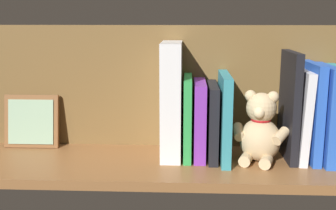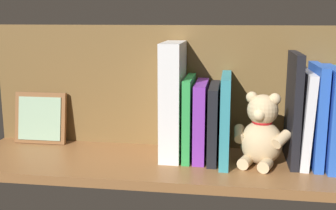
{
  "view_description": "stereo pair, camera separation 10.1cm",
  "coord_description": "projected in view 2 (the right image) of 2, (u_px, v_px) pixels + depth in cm",
  "views": [
    {
      "loc": [
        -4.72,
        98.92,
        34.61
      ],
      "look_at": [
        0.0,
        0.0,
        13.74
      ],
      "focal_mm": 45.25,
      "sensor_mm": 36.0,
      "label": 1
    },
    {
      "loc": [
        -14.77,
        97.93,
        34.61
      ],
      "look_at": [
        0.0,
        0.0,
        13.74
      ],
      "focal_mm": 45.25,
      "sensor_mm": 36.0,
      "label": 2
    }
  ],
  "objects": [
    {
      "name": "book_3",
      "position": [
        304.0,
        118.0,
        1.0
      ],
      "size": [
        2.81,
        16.06,
        22.02
      ],
      "primitive_type": "cube",
      "rotation": [
        0.0,
        -0.04,
        0.0
      ],
      "color": "silver",
      "rests_on": "ground_plane"
    },
    {
      "name": "book_6",
      "position": [
        214.0,
        122.0,
        1.04
      ],
      "size": [
        2.25,
        16.49,
        18.34
      ],
      "primitive_type": "cube",
      "color": "black",
      "rests_on": "ground_plane"
    },
    {
      "name": "ground_plane",
      "position": [
        168.0,
        164.0,
        1.04
      ],
      "size": [
        99.65,
        29.56,
        2.2
      ],
      "primitive_type": "cube",
      "color": "brown"
    },
    {
      "name": "picture_frame_leaning",
      "position": [
        41.0,
        118.0,
        1.17
      ],
      "size": [
        14.5,
        3.84,
        14.15
      ],
      "color": "brown",
      "rests_on": "ground_plane"
    },
    {
      "name": "book_7",
      "position": [
        201.0,
        120.0,
        1.04
      ],
      "size": [
        2.82,
        15.53,
        18.89
      ],
      "primitive_type": "cube",
      "color": "purple",
      "rests_on": "ground_plane"
    },
    {
      "name": "book_5",
      "position": [
        225.0,
        118.0,
        1.02
      ],
      "size": [
        2.24,
        18.38,
        20.98
      ],
      "primitive_type": "cube",
      "rotation": [
        0.0,
        0.0,
        0.0
      ],
      "color": "teal",
      "rests_on": "ground_plane"
    },
    {
      "name": "dictionary_thick_white",
      "position": [
        173.0,
        100.0,
        1.04
      ],
      "size": [
        4.92,
        15.43,
        28.48
      ],
      "primitive_type": "cube",
      "color": "white",
      "rests_on": "ground_plane"
    },
    {
      "name": "book_4",
      "position": [
        293.0,
        108.0,
        1.0
      ],
      "size": [
        1.87,
        15.74,
        26.33
      ],
      "primitive_type": "cube",
      "color": "black",
      "rests_on": "ground_plane"
    },
    {
      "name": "book_1",
      "position": [
        329.0,
        117.0,
        0.99
      ],
      "size": [
        2.66,
        17.56,
        23.16
      ],
      "primitive_type": "cube",
      "rotation": [
        0.0,
        -0.0,
        0.0
      ],
      "color": "blue",
      "rests_on": "ground_plane"
    },
    {
      "name": "book_8",
      "position": [
        189.0,
        117.0,
        1.05
      ],
      "size": [
        1.91,
        15.54,
        20.06
      ],
      "primitive_type": "cube",
      "color": "green",
      "rests_on": "ground_plane"
    },
    {
      "name": "book_2",
      "position": [
        316.0,
        115.0,
        1.0
      ],
      "size": [
        2.11,
        16.4,
        23.7
      ],
      "primitive_type": "cube",
      "color": "blue",
      "rests_on": "ground_plane"
    },
    {
      "name": "shelf_back_panel",
      "position": [
        175.0,
        87.0,
        1.13
      ],
      "size": [
        99.65,
        1.5,
        32.31
      ],
      "primitive_type": "cube",
      "color": "brown",
      "rests_on": "ground_plane"
    },
    {
      "name": "teddy_bear",
      "position": [
        261.0,
        133.0,
        0.99
      ],
      "size": [
        13.26,
        13.15,
        17.29
      ],
      "rotation": [
        0.0,
        0.0,
        -0.34
      ],
      "color": "#D1B284",
      "rests_on": "ground_plane"
    }
  ]
}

